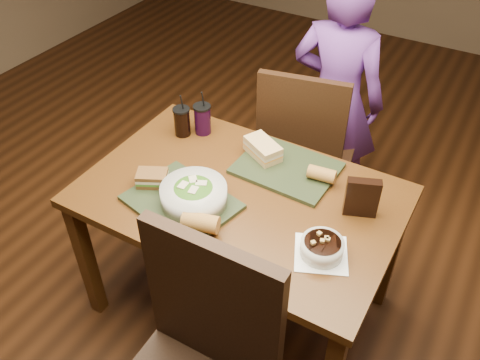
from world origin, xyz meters
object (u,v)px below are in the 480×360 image
(cup_cola, at_px, (182,121))
(sandwich_near, at_px, (152,178))
(cup_berry, at_px, (202,119))
(tray_far, at_px, (287,168))
(diner, at_px, (336,100))
(chip_bag, at_px, (362,198))
(sandwich_far, at_px, (263,149))
(dining_table, at_px, (240,209))
(baguette_far, at_px, (322,174))
(baguette_near, at_px, (201,222))
(soup_bowl, at_px, (322,248))
(salad_bowl, at_px, (194,194))
(chair_far, at_px, (306,146))
(tray_near, at_px, (181,202))

(cup_cola, bearing_deg, sandwich_near, -73.28)
(cup_berry, bearing_deg, tray_far, -7.05)
(diner, relative_size, chip_bag, 8.42)
(tray_far, height_order, sandwich_far, sandwich_far)
(dining_table, bearing_deg, baguette_far, 40.81)
(chip_bag, bearing_deg, baguette_near, -162.22)
(soup_bowl, bearing_deg, tray_far, 130.62)
(dining_table, xyz_separation_m, salad_bowl, (-0.12, -0.16, 0.15))
(salad_bowl, height_order, cup_berry, cup_berry)
(diner, bearing_deg, sandwich_far, 81.70)
(chair_far, xyz_separation_m, cup_cola, (-0.46, -0.44, 0.26))
(tray_near, xyz_separation_m, sandwich_far, (0.14, 0.43, 0.04))
(sandwich_far, xyz_separation_m, chip_bag, (0.50, -0.12, 0.03))
(salad_bowl, height_order, soup_bowl, salad_bowl)
(soup_bowl, xyz_separation_m, chip_bag, (0.04, 0.27, 0.05))
(sandwich_far, relative_size, baguette_far, 1.71)
(diner, distance_m, baguette_near, 1.22)
(sandwich_near, height_order, chip_bag, chip_bag)
(sandwich_far, height_order, chip_bag, chip_bag)
(tray_near, bearing_deg, baguette_near, -30.47)
(tray_far, xyz_separation_m, baguette_near, (-0.12, -0.50, 0.04))
(tray_near, bearing_deg, chair_far, 77.83)
(diner, distance_m, sandwich_near, 1.17)
(tray_near, relative_size, sandwich_far, 2.10)
(sandwich_near, xyz_separation_m, chip_bag, (0.80, 0.28, 0.04))
(chair_far, height_order, baguette_far, chair_far)
(diner, distance_m, cup_cola, 0.88)
(sandwich_far, relative_size, cup_berry, 0.89)
(diner, bearing_deg, chip_bag, 115.19)
(tray_far, bearing_deg, dining_table, -113.17)
(diner, height_order, baguette_far, diner)
(soup_bowl, distance_m, baguette_near, 0.46)
(cup_berry, bearing_deg, cup_cola, -140.76)
(salad_bowl, bearing_deg, chair_far, 80.89)
(chair_far, xyz_separation_m, cup_berry, (-0.39, -0.38, 0.26))
(chair_far, relative_size, baguette_far, 8.70)
(salad_bowl, relative_size, baguette_far, 2.27)
(tray_far, bearing_deg, cup_berry, 172.95)
(baguette_far, bearing_deg, tray_far, 177.81)
(dining_table, xyz_separation_m, baguette_near, (-0.02, -0.27, 0.14))
(diner, relative_size, cup_cola, 6.52)
(tray_far, distance_m, cup_berry, 0.48)
(dining_table, height_order, sandwich_far, sandwich_far)
(sandwich_near, bearing_deg, diner, 70.77)
(baguette_far, height_order, cup_cola, cup_cola)
(cup_cola, xyz_separation_m, cup_berry, (0.07, 0.06, 0.00))
(soup_bowl, bearing_deg, diner, 108.88)
(dining_table, distance_m, cup_berry, 0.50)
(sandwich_far, bearing_deg, baguette_near, -88.43)
(baguette_far, bearing_deg, cup_berry, 174.19)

